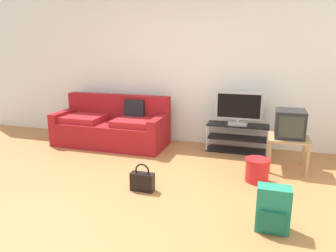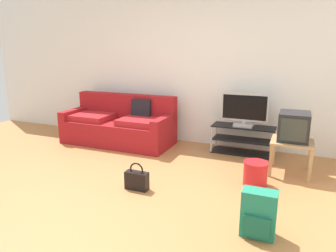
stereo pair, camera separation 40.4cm
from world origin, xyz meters
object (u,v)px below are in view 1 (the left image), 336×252
Objects in this scene: side_table at (288,142)px; handbag at (142,181)px; crt_tv at (290,123)px; couch at (112,127)px; tv_stand at (237,138)px; cleaning_bucket at (257,169)px; flat_tv at (239,109)px; backpack at (273,209)px.

side_table reaches higher than handbag.
couch is at bearing 173.75° from crt_tv.
tv_stand is at bearing 141.74° from side_table.
side_table reaches higher than cleaning_bucket.
flat_tv is 1.64× the size of crt_tv.
crt_tv reaches higher than cleaning_bucket.
backpack is at bearing -81.15° from cleaning_bucket.
crt_tv is at bearing 37.28° from handbag.
couch is 2.91m from crt_tv.
couch reaches higher than backpack.
backpack is at bearing -16.11° from handbag.
tv_stand is 0.49m from flat_tv.
cleaning_bucket is at bearing -20.13° from couch.
side_table is at bearing -37.17° from flat_tv.
tv_stand is 1.34× the size of flat_tv.
flat_tv is at bearing 107.35° from cleaning_bucket.
backpack is (0.53, -2.26, -0.01)m from tv_stand.
handbag is (1.20, -1.59, -0.20)m from couch.
couch is 3.61× the size of side_table.
flat_tv is at bearing 6.17° from couch.
handbag is (-1.67, -1.27, -0.53)m from crt_tv.
tv_stand reaches higher than backpack.
flat_tv is (2.13, 0.23, 0.39)m from couch.
handbag reaches higher than cleaning_bucket.
crt_tv is 1.32× the size of handbag.
handbag is (-0.93, -1.82, -0.59)m from flat_tv.
crt_tv is 1.77m from backpack.
couch is 2.00m from handbag.
handbag is 1.46m from cleaning_bucket.
tv_stand is 2.07m from handbag.
tv_stand is 2.33m from backpack.
tv_stand is at bearing 107.03° from cleaning_bucket.
couch is at bearing 173.43° from side_table.
flat_tv reaches higher than side_table.
crt_tv reaches higher than side_table.
tv_stand is at bearing 86.93° from backpack.
side_table is 0.73m from cleaning_bucket.
backpack is (2.66, -2.01, -0.11)m from couch.
crt_tv reaches higher than handbag.
side_table is 1.75× the size of cleaning_bucket.
side_table is 1.58× the size of handbag.
backpack reaches higher than cleaning_bucket.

